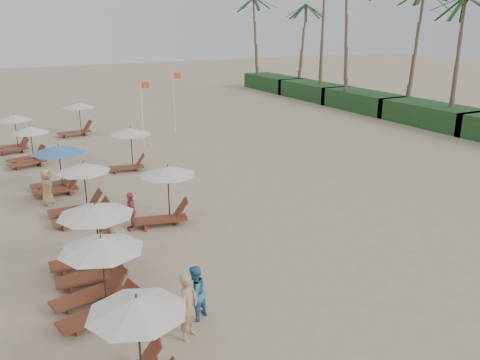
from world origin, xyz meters
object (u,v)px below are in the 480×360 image
lounger_station_4 (56,168)px  beachgoer_near (189,306)px  lounger_station_1 (95,277)px  inland_station_2 (76,117)px  inland_station_0 (164,190)px  beachgoer_mid_b (109,233)px  lounger_station_3 (79,195)px  beachgoer_far_b (47,187)px  beachgoer_far_a (131,211)px  inland_station_1 (129,143)px  lounger_station_5 (27,147)px  lounger_station_6 (12,133)px  beachgoer_mid_a (195,293)px  lounger_station_0 (131,346)px  lounger_station_2 (90,242)px  flag_pole_near (142,109)px

lounger_station_4 → beachgoer_near: lounger_station_4 is taller
lounger_station_1 → inland_station_2: 23.08m
inland_station_0 → beachgoer_mid_b: 3.44m
lounger_station_3 → beachgoer_far_b: (-0.89, 2.41, -0.23)m
inland_station_2 → beachgoer_far_a: bearing=-94.5°
inland_station_2 → beachgoer_far_a: (-1.40, -17.65, -0.52)m
inland_station_1 → lounger_station_5: bearing=142.5°
lounger_station_3 → beachgoer_far_a: lounger_station_3 is taller
lounger_station_6 → inland_station_0: bearing=-74.1°
lounger_station_3 → beachgoer_mid_a: 8.62m
lounger_station_1 → lounger_station_6: (-0.40, 20.05, 0.06)m
beachgoer_near → beachgoer_mid_a: bearing=16.4°
lounger_station_1 → lounger_station_4: lounger_station_4 is taller
lounger_station_0 → lounger_station_2: size_ratio=0.88×
beachgoer_far_a → beachgoer_mid_a: bearing=-0.3°
flag_pole_near → lounger_station_1: bearing=-111.6°
beachgoer_mid_a → lounger_station_3: bearing=-109.2°
beachgoer_mid_a → beachgoer_mid_b: beachgoer_mid_b is taller
lounger_station_5 → beachgoer_near: (1.73, -18.73, -0.10)m
beachgoer_far_a → flag_pole_near: (4.49, 12.49, 1.60)m
inland_station_2 → lounger_station_6: bearing=-147.5°
lounger_station_3 → inland_station_1: bearing=57.7°
lounger_station_6 → beachgoer_mid_b: 17.08m
inland_station_2 → beachgoer_mid_b: bearing=-97.9°
lounger_station_6 → lounger_station_2: bearing=-87.6°
inland_station_2 → lounger_station_0: bearing=-98.5°
flag_pole_near → inland_station_1: bearing=-115.8°
inland_station_1 → beachgoer_far_b: size_ratio=1.61×
lounger_station_1 → lounger_station_2: size_ratio=0.98×
inland_station_1 → beachgoer_near: inland_station_1 is taller
beachgoer_far_a → flag_pole_near: 13.37m
inland_station_1 → beachgoer_far_b: (-4.64, -3.52, -0.64)m
lounger_station_2 → lounger_station_5: lounger_station_2 is taller
inland_station_2 → beachgoer_far_a: size_ratio=1.92×
lounger_station_5 → inland_station_1: 5.88m
lounger_station_0 → lounger_station_6: 23.55m
lounger_station_6 → inland_station_1: size_ratio=0.92×
lounger_station_1 → beachgoer_near: lounger_station_1 is taller
lounger_station_2 → lounger_station_6: lounger_station_2 is taller
beachgoer_far_a → lounger_station_2: bearing=-34.1°
lounger_station_0 → beachgoer_far_b: 12.90m
lounger_station_6 → inland_station_2: size_ratio=0.84×
lounger_station_3 → lounger_station_2: bearing=-97.2°
inland_station_2 → beachgoer_mid_b: (-2.72, -19.72, -0.36)m
beachgoer_mid_a → beachgoer_mid_b: (-1.08, 4.57, 0.15)m
beachgoer_mid_b → beachgoer_far_a: beachgoer_mid_b is taller
beachgoer_mid_b → beachgoer_near: bearing=164.0°
lounger_station_5 → flag_pole_near: size_ratio=0.59×
lounger_station_3 → lounger_station_6: bearing=95.9°
inland_station_0 → inland_station_2: (0.03, 17.61, -0.07)m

